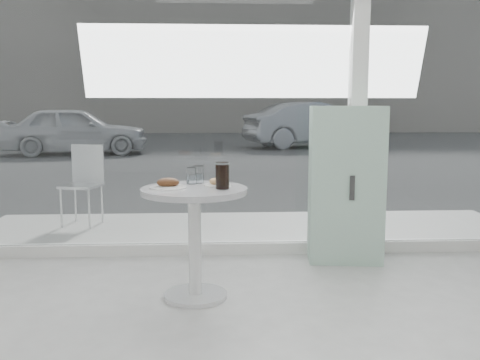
{
  "coord_description": "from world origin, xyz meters",
  "views": [
    {
      "loc": [
        -0.37,
        -1.68,
        1.33
      ],
      "look_at": [
        -0.2,
        1.7,
        0.85
      ],
      "focal_mm": 40.0,
      "sensor_mm": 36.0,
      "label": 1
    }
  ],
  "objects": [
    {
      "name": "street",
      "position": [
        0.0,
        16.0,
        -0.0
      ],
      "size": [
        40.0,
        24.0,
        0.0
      ],
      "primitive_type": "cube",
      "color": "#353535",
      "rests_on": "ground"
    },
    {
      "name": "patio_deck",
      "position": [
        0.0,
        3.8,
        0.03
      ],
      "size": [
        5.6,
        1.6,
        0.05
      ],
      "primitive_type": "cube",
      "color": "silver",
      "rests_on": "ground"
    },
    {
      "name": "mint_cabinet",
      "position": [
        0.75,
        2.76,
        0.66
      ],
      "size": [
        0.65,
        0.47,
        1.32
      ],
      "rotation": [
        0.0,
        0.0,
        -0.12
      ],
      "color": "#A0CCB6",
      "rests_on": "ground"
    },
    {
      "name": "water_tumbler_a",
      "position": [
        -0.52,
        2.09,
        0.82
      ],
      "size": [
        0.07,
        0.07,
        0.12
      ],
      "color": "white",
      "rests_on": "main_table"
    },
    {
      "name": "cola_glass",
      "position": [
        -0.31,
        1.85,
        0.86
      ],
      "size": [
        0.09,
        0.09,
        0.18
      ],
      "color": "white",
      "rests_on": "main_table"
    },
    {
      "name": "plate_fritter",
      "position": [
        -0.67,
        1.89,
        0.8
      ],
      "size": [
        0.25,
        0.25,
        0.07
      ],
      "color": "white",
      "rests_on": "main_table"
    },
    {
      "name": "car_white",
      "position": [
        -4.08,
        13.01,
        0.65
      ],
      "size": [
        3.98,
        2.05,
        1.3
      ],
      "primitive_type": "imported",
      "rotation": [
        0.0,
        0.0,
        1.71
      ],
      "color": "silver",
      "rests_on": "street"
    },
    {
      "name": "patio_chair",
      "position": [
        -1.76,
        4.09,
        0.53
      ],
      "size": [
        0.44,
        0.44,
        0.85
      ],
      "rotation": [
        0.0,
        0.0,
        -0.23
      ],
      "color": "white",
      "rests_on": "patio_deck"
    },
    {
      "name": "far_building",
      "position": [
        0.0,
        25.0,
        4.0
      ],
      "size": [
        40.0,
        2.0,
        8.0
      ],
      "primitive_type": "cube",
      "color": "gray",
      "rests_on": "ground"
    },
    {
      "name": "water_tumbler_b",
      "position": [
        -0.48,
        2.12,
        0.83
      ],
      "size": [
        0.08,
        0.08,
        0.12
      ],
      "color": "white",
      "rests_on": "main_table"
    },
    {
      "name": "car_silver",
      "position": [
        2.81,
        15.06,
        0.71
      ],
      "size": [
        4.53,
        2.47,
        1.42
      ],
      "primitive_type": "imported",
      "rotation": [
        0.0,
        0.0,
        1.81
      ],
      "color": "#999BA0",
      "rests_on": "street"
    },
    {
      "name": "main_table",
      "position": [
        -0.5,
        1.9,
        0.55
      ],
      "size": [
        0.72,
        0.72,
        0.77
      ],
      "color": "white",
      "rests_on": "ground"
    },
    {
      "name": "plate_donut",
      "position": [
        -0.34,
        1.98,
        0.79
      ],
      "size": [
        0.19,
        0.19,
        0.05
      ],
      "color": "white",
      "rests_on": "main_table"
    },
    {
      "name": "storefront",
      "position": [
        0.07,
        3.0,
        1.71
      ],
      "size": [
        5.0,
        0.14,
        3.0
      ],
      "color": "white",
      "rests_on": "ground"
    }
  ]
}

